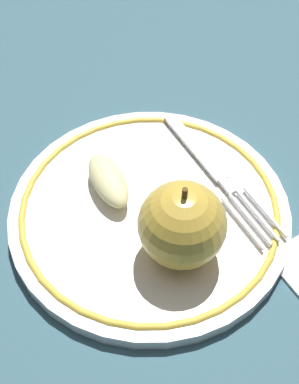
{
  "coord_description": "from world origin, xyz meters",
  "views": [
    {
      "loc": [
        0.24,
        -0.2,
        0.39
      ],
      "look_at": [
        0.02,
        -0.02,
        0.04
      ],
      "focal_mm": 50.0,
      "sensor_mm": 36.0,
      "label": 1
    }
  ],
  "objects_px": {
    "plate": "(150,212)",
    "fork": "(214,170)",
    "apple_red_whole": "(182,225)",
    "apple_slice_front": "(108,181)"
  },
  "relations": [
    {
      "from": "apple_red_whole",
      "to": "fork",
      "type": "bearing_deg",
      "value": 118.17
    },
    {
      "from": "plate",
      "to": "apple_red_whole",
      "type": "relative_size",
      "value": 3.15
    },
    {
      "from": "apple_red_whole",
      "to": "plate",
      "type": "bearing_deg",
      "value": 169.7
    },
    {
      "from": "plate",
      "to": "apple_red_whole",
      "type": "distance_m",
      "value": 0.07
    },
    {
      "from": "apple_slice_front",
      "to": "plate",
      "type": "bearing_deg",
      "value": 35.74
    },
    {
      "from": "apple_red_whole",
      "to": "fork",
      "type": "height_order",
      "value": "apple_red_whole"
    },
    {
      "from": "plate",
      "to": "fork",
      "type": "height_order",
      "value": "fork"
    },
    {
      "from": "plate",
      "to": "apple_slice_front",
      "type": "height_order",
      "value": "apple_slice_front"
    },
    {
      "from": "plate",
      "to": "fork",
      "type": "xyz_separation_m",
      "value": [
        0.01,
        0.07,
        0.01
      ]
    },
    {
      "from": "fork",
      "to": "plate",
      "type": "bearing_deg",
      "value": -84.72
    }
  ]
}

